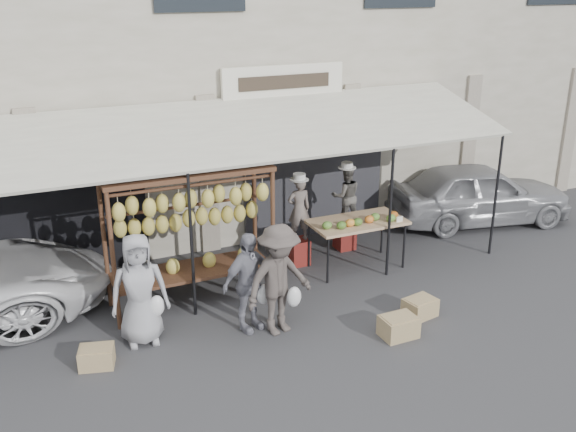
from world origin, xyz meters
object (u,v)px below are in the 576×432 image
customer_mid (248,282)px  crate_near_b (420,308)px  produce_table (359,223)px  customer_right (279,280)px  crate_far (97,357)px  vendor_left (299,209)px  customer_left (139,290)px  vendor_right (346,196)px  crate_near_a (398,327)px  banana_rack (189,212)px  sedan (479,193)px

customer_mid → crate_near_b: 2.73m
produce_table → customer_right: customer_right is taller
crate_near_b → crate_far: bearing=172.4°
vendor_left → customer_left: customer_left is taller
vendor_right → crate_near_b: (-0.22, -2.82, -0.93)m
crate_near_b → vendor_right: bearing=85.6°
vendor_right → crate_near_b: bearing=97.9°
vendor_left → crate_near_b: 2.84m
crate_near_a → crate_near_b: (0.64, 0.37, -0.01)m
vendor_left → crate_far: size_ratio=2.57×
produce_table → crate_far: (-4.79, -1.30, -0.74)m
customer_right → crate_near_a: (1.54, -0.84, -0.69)m
customer_mid → banana_rack: bearing=96.9°
customer_right → crate_far: customer_right is taller
customer_mid → crate_near_a: bearing=-47.8°
crate_far → produce_table: bearing=15.1°
produce_table → vendor_right: (0.23, 0.89, 0.19)m
produce_table → vendor_left: 1.09m
crate_near_a → customer_mid: bearing=150.2°
customer_right → crate_near_b: bearing=-25.2°
crate_far → sedan: 8.63m
crate_near_a → crate_far: (-4.16, 1.01, -0.02)m
produce_table → vendor_right: size_ratio=1.45×
produce_table → vendor_right: 0.94m
customer_mid → produce_table: bearing=7.3°
banana_rack → crate_far: 2.54m
customer_left → sedan: (7.59, 1.91, -0.17)m
crate_far → crate_near_a: bearing=-13.6°
banana_rack → customer_left: bearing=-140.3°
crate_near_a → crate_near_b: 0.74m
crate_near_b → crate_far: size_ratio=1.05×
banana_rack → produce_table: banana_rack is taller
customer_mid → crate_far: (-2.23, -0.09, -0.63)m
customer_left → customer_mid: bearing=-6.0°
banana_rack → customer_left: (-1.00, -0.83, -0.74)m
customer_left → crate_far: bearing=-147.0°
vendor_left → vendor_right: (1.12, 0.29, 0.00)m
customer_mid → sedan: (6.06, 2.20, -0.11)m
banana_rack → sedan: banana_rack is taller
vendor_right → produce_table: bearing=88.0°
produce_table → vendor_left: bearing=146.1°
banana_rack → crate_far: bearing=-144.7°
customer_right → customer_mid: bearing=132.6°
customer_left → crate_near_b: (4.08, -1.02, -0.69)m
produce_table → sedan: (3.51, 1.00, -0.22)m
vendor_right → crate_near_b: size_ratio=2.45×
customer_left → crate_far: (-0.71, -0.38, -0.69)m
customer_mid → sedan: 6.45m
produce_table → crate_far: produce_table is taller
customer_right → crate_near_b: (2.18, -0.47, -0.70)m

